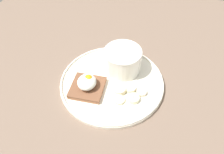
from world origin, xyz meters
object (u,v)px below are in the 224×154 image
(banana_slice_right, at_px, (119,100))
(banana_slice_inner, at_px, (130,89))
(oatmeal_bowl, at_px, (123,61))
(toast_slice, at_px, (88,88))
(banana_slice_front, at_px, (120,90))
(banana_slice_left, at_px, (142,92))
(banana_slice_back, at_px, (133,98))
(poached_egg, at_px, (87,82))

(banana_slice_right, relative_size, banana_slice_inner, 0.96)
(oatmeal_bowl, relative_size, toast_slice, 1.18)
(toast_slice, relative_size, banana_slice_front, 2.81)
(banana_slice_inner, bearing_deg, banana_slice_right, -25.94)
(banana_slice_front, distance_m, banana_slice_inner, 0.03)
(toast_slice, bearing_deg, banana_slice_left, 99.37)
(banana_slice_back, xyz_separation_m, banana_slice_right, (0.01, -0.04, -0.00))
(banana_slice_back, bearing_deg, toast_slice, -91.53)
(banana_slice_inner, bearing_deg, poached_egg, -76.79)
(oatmeal_bowl, distance_m, banana_slice_right, 0.13)
(toast_slice, distance_m, banana_slice_back, 0.13)
(banana_slice_left, relative_size, banana_slice_right, 0.87)
(banana_slice_right, bearing_deg, toast_slice, -99.96)
(toast_slice, relative_size, banana_slice_right, 2.26)
(toast_slice, height_order, banana_slice_front, banana_slice_front)
(oatmeal_bowl, xyz_separation_m, banana_slice_left, (0.08, 0.07, -0.03))
(banana_slice_left, bearing_deg, banana_slice_front, -80.75)
(toast_slice, relative_size, banana_slice_inner, 2.17)
(toast_slice, distance_m, banana_slice_front, 0.09)
(oatmeal_bowl, height_order, poached_egg, oatmeal_bowl)
(banana_slice_front, bearing_deg, poached_egg, -80.93)
(poached_egg, height_order, banana_slice_front, poached_egg)
(banana_slice_front, relative_size, banana_slice_right, 0.80)
(banana_slice_front, height_order, banana_slice_left, banana_slice_front)
(poached_egg, height_order, banana_slice_right, poached_egg)
(toast_slice, xyz_separation_m, banana_slice_back, (0.00, 0.13, -0.00))
(toast_slice, bearing_deg, banana_slice_inner, 103.47)
(poached_egg, relative_size, banana_slice_inner, 1.26)
(banana_slice_left, relative_size, banana_slice_back, 0.79)
(poached_egg, height_order, banana_slice_back, poached_egg)
(banana_slice_right, bearing_deg, oatmeal_bowl, -170.82)
(banana_slice_front, distance_m, banana_slice_back, 0.04)
(banana_slice_front, bearing_deg, banana_slice_left, 99.25)
(toast_slice, xyz_separation_m, banana_slice_front, (-0.02, 0.09, -0.00))
(banana_slice_front, xyz_separation_m, banana_slice_left, (-0.01, 0.06, -0.00))
(poached_egg, bearing_deg, banana_slice_right, 79.61)
(poached_egg, bearing_deg, banana_slice_inner, 103.21)
(banana_slice_right, bearing_deg, banana_slice_left, 127.63)
(poached_egg, xyz_separation_m, banana_slice_right, (0.02, 0.10, -0.03))
(banana_slice_left, distance_m, banana_slice_right, 0.07)
(oatmeal_bowl, height_order, banana_slice_inner, oatmeal_bowl)
(toast_slice, height_order, banana_slice_back, same)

